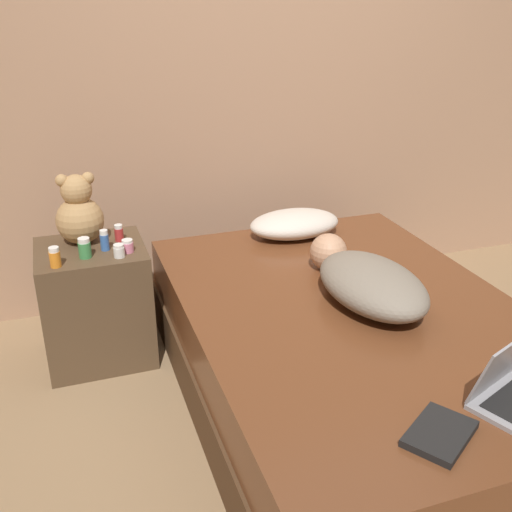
# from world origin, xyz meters

# --- Properties ---
(ground_plane) EXTENTS (12.00, 12.00, 0.00)m
(ground_plane) POSITION_xyz_m (0.00, 0.00, 0.00)
(ground_plane) COLOR #937551
(wall_back) EXTENTS (8.00, 0.06, 2.60)m
(wall_back) POSITION_xyz_m (0.00, 1.29, 1.30)
(wall_back) COLOR tan
(wall_back) RESTS_ON ground_plane
(bed) EXTENTS (1.38, 2.02, 0.48)m
(bed) POSITION_xyz_m (0.00, 0.00, 0.24)
(bed) COLOR #4C331E
(bed) RESTS_ON ground_plane
(nightstand) EXTENTS (0.50, 0.45, 0.58)m
(nightstand) POSITION_xyz_m (-1.00, 0.75, 0.29)
(nightstand) COLOR brown
(nightstand) RESTS_ON ground_plane
(pillow) EXTENTS (0.49, 0.31, 0.14)m
(pillow) POSITION_xyz_m (0.06, 0.82, 0.54)
(pillow) COLOR beige
(pillow) RESTS_ON bed
(person_lying) EXTENTS (0.41, 0.77, 0.18)m
(person_lying) POSITION_xyz_m (0.08, 0.06, 0.56)
(person_lying) COLOR gray
(person_lying) RESTS_ON bed
(teddy_bear) EXTENTS (0.22, 0.22, 0.34)m
(teddy_bear) POSITION_xyz_m (-1.02, 0.83, 0.73)
(teddy_bear) COLOR tan
(teddy_bear) RESTS_ON nightstand
(bottle_pink) EXTENTS (0.05, 0.05, 0.06)m
(bottle_pink) POSITION_xyz_m (-0.83, 0.65, 0.61)
(bottle_pink) COLOR pink
(bottle_pink) RESTS_ON nightstand
(bottle_blue) EXTENTS (0.04, 0.04, 0.10)m
(bottle_blue) POSITION_xyz_m (-0.93, 0.70, 0.63)
(bottle_blue) COLOR #3866B2
(bottle_blue) RESTS_ON nightstand
(bottle_green) EXTENTS (0.06, 0.06, 0.09)m
(bottle_green) POSITION_xyz_m (-1.02, 0.65, 0.63)
(bottle_green) COLOR #3D8E4C
(bottle_green) RESTS_ON nightstand
(bottle_white) EXTENTS (0.05, 0.05, 0.06)m
(bottle_white) POSITION_xyz_m (-0.88, 0.60, 0.61)
(bottle_white) COLOR white
(bottle_white) RESTS_ON nightstand
(bottle_orange) EXTENTS (0.05, 0.05, 0.09)m
(bottle_orange) POSITION_xyz_m (-1.15, 0.59, 0.63)
(bottle_orange) COLOR orange
(bottle_orange) RESTS_ON nightstand
(bottle_red) EXTENTS (0.04, 0.04, 0.08)m
(bottle_red) POSITION_xyz_m (-0.85, 0.79, 0.62)
(bottle_red) COLOR #B72D2D
(bottle_red) RESTS_ON nightstand
(book) EXTENTS (0.27, 0.25, 0.02)m
(book) POSITION_xyz_m (-0.13, -0.78, 0.49)
(book) COLOR black
(book) RESTS_ON bed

